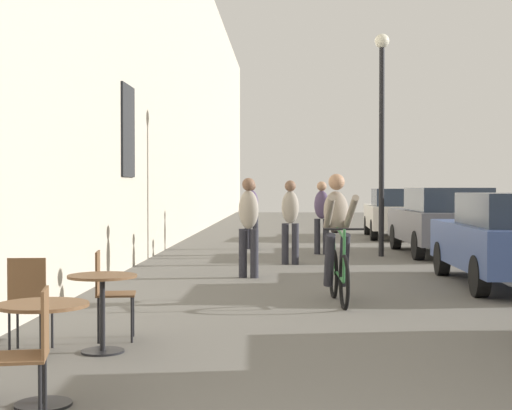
# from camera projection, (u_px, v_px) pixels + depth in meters

# --- Properties ---
(building_facade_left) EXTENTS (0.54, 68.00, 9.28)m
(building_facade_left) POSITION_uv_depth(u_px,v_px,m) (140.00, 45.00, 17.10)
(building_facade_left) COLOR #B7AD99
(building_facade_left) RESTS_ON ground_plane
(cafe_table_near) EXTENTS (0.64, 0.64, 0.72)m
(cafe_table_near) POSITION_uv_depth(u_px,v_px,m) (43.00, 332.00, 5.45)
(cafe_table_near) COLOR black
(cafe_table_near) RESTS_ON ground_plane
(cafe_chair_near_toward_wall) EXTENTS (0.45, 0.45, 0.89)m
(cafe_chair_near_toward_wall) POSITION_uv_depth(u_px,v_px,m) (28.00, 348.00, 4.91)
(cafe_chair_near_toward_wall) COLOR black
(cafe_chair_near_toward_wall) RESTS_ON ground_plane
(cafe_table_mid) EXTENTS (0.64, 0.64, 0.72)m
(cafe_table_mid) POSITION_uv_depth(u_px,v_px,m) (102.00, 296.00, 7.21)
(cafe_table_mid) COLOR black
(cafe_table_mid) RESTS_ON ground_plane
(cafe_chair_mid_toward_street) EXTENTS (0.43, 0.43, 0.89)m
(cafe_chair_mid_toward_street) POSITION_uv_depth(u_px,v_px,m) (108.00, 289.00, 7.80)
(cafe_chair_mid_toward_street) COLOR black
(cafe_chair_mid_toward_street) RESTS_ON ground_plane
(cafe_chair_mid_toward_wall) EXTENTS (0.42, 0.42, 0.89)m
(cafe_chair_mid_toward_wall) POSITION_uv_depth(u_px,v_px,m) (29.00, 297.00, 7.16)
(cafe_chair_mid_toward_wall) COLOR black
(cafe_chair_mid_toward_wall) RESTS_ON ground_plane
(cyclist_on_bicycle) EXTENTS (0.52, 1.76, 1.74)m
(cyclist_on_bicycle) POSITION_uv_depth(u_px,v_px,m) (337.00, 241.00, 10.43)
(cyclist_on_bicycle) COLOR black
(cyclist_on_bicycle) RESTS_ON ground_plane
(pedestrian_near) EXTENTS (0.38, 0.30, 1.69)m
(pedestrian_near) POSITION_uv_depth(u_px,v_px,m) (249.00, 222.00, 13.15)
(pedestrian_near) COLOR #26262D
(pedestrian_near) RESTS_ON ground_plane
(pedestrian_mid) EXTENTS (0.36, 0.27, 1.66)m
(pedestrian_mid) POSITION_uv_depth(u_px,v_px,m) (290.00, 217.00, 15.41)
(pedestrian_mid) COLOR #26262D
(pedestrian_mid) RESTS_ON ground_plane
(pedestrian_far) EXTENTS (0.38, 0.30, 1.66)m
(pedestrian_far) POSITION_uv_depth(u_px,v_px,m) (322.00, 213.00, 17.73)
(pedestrian_far) COLOR #26262D
(pedestrian_far) RESTS_ON ground_plane
(pedestrian_furthest) EXTENTS (0.38, 0.30, 1.67)m
(pedestrian_furthest) POSITION_uv_depth(u_px,v_px,m) (251.00, 211.00, 19.26)
(pedestrian_furthest) COLOR #26262D
(pedestrian_furthest) RESTS_ON ground_plane
(street_lamp) EXTENTS (0.32, 0.32, 4.90)m
(street_lamp) POSITION_uv_depth(u_px,v_px,m) (382.00, 115.00, 17.17)
(street_lamp) COLOR black
(street_lamp) RESTS_ON ground_plane
(parked_car_second) EXTENTS (1.73, 4.06, 1.44)m
(parked_car_second) POSITION_uv_depth(u_px,v_px,m) (511.00, 238.00, 12.01)
(parked_car_second) COLOR #384C84
(parked_car_second) RESTS_ON ground_plane
(parked_car_third) EXTENTS (1.89, 4.30, 1.52)m
(parked_car_third) POSITION_uv_depth(u_px,v_px,m) (443.00, 220.00, 17.62)
(parked_car_third) COLOR #595960
(parked_car_third) RESTS_ON ground_plane
(parked_car_fourth) EXTENTS (1.89, 4.23, 1.48)m
(parked_car_fourth) POSITION_uv_depth(u_px,v_px,m) (397.00, 212.00, 23.51)
(parked_car_fourth) COLOR beige
(parked_car_fourth) RESTS_ON ground_plane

